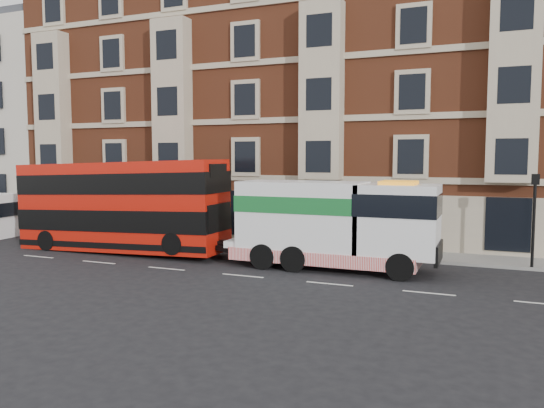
{
  "coord_description": "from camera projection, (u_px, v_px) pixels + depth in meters",
  "views": [
    {
      "loc": [
        10.01,
        -20.97,
        5.24
      ],
      "look_at": [
        -0.23,
        4.0,
        2.88
      ],
      "focal_mm": 35.0,
      "sensor_mm": 36.0,
      "label": 1
    }
  ],
  "objects": [
    {
      "name": "victorian_terrace",
      "position": [
        343.0,
        87.0,
        36.33
      ],
      "size": [
        45.0,
        12.0,
        20.4
      ],
      "color": "brown",
      "rests_on": "ground"
    },
    {
      "name": "lamp_post_east",
      "position": [
        534.0,
        213.0,
        24.52
      ],
      "size": [
        0.35,
        0.15,
        4.35
      ],
      "color": "black",
      "rests_on": "sidewalk"
    },
    {
      "name": "ground",
      "position": [
        243.0,
        276.0,
        23.57
      ],
      "size": [
        120.0,
        120.0,
        0.0
      ],
      "primitive_type": "plane",
      "color": "black",
      "rests_on": "ground"
    },
    {
      "name": "double_decker_bus",
      "position": [
        121.0,
        205.0,
        29.38
      ],
      "size": [
        12.33,
        2.83,
        4.99
      ],
      "color": "red",
      "rests_on": "ground"
    },
    {
      "name": "sidewalk",
      "position": [
        299.0,
        248.0,
        30.48
      ],
      "size": [
        90.0,
        3.0,
        0.15
      ],
      "primitive_type": "cube",
      "color": "slate",
      "rests_on": "ground"
    },
    {
      "name": "tow_truck",
      "position": [
        331.0,
        223.0,
        24.86
      ],
      "size": [
        9.87,
        2.92,
        4.11
      ],
      "color": "white",
      "rests_on": "ground"
    },
    {
      "name": "pedestrian",
      "position": [
        186.0,
        225.0,
        32.74
      ],
      "size": [
        0.74,
        0.53,
        1.89
      ],
      "primitive_type": "imported",
      "rotation": [
        0.0,
        0.0,
        -0.12
      ],
      "color": "#1B1E37",
      "rests_on": "sidewalk"
    },
    {
      "name": "lamp_post_west",
      "position": [
        196.0,
        201.0,
        31.32
      ],
      "size": [
        0.35,
        0.15,
        4.35
      ],
      "color": "black",
      "rests_on": "sidewalk"
    },
    {
      "name": "cream_block",
      "position": [
        5.0,
        123.0,
        47.09
      ],
      "size": [
        16.0,
        10.0,
        16.8
      ],
      "color": "#BEB6A6",
      "rests_on": "ground"
    }
  ]
}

